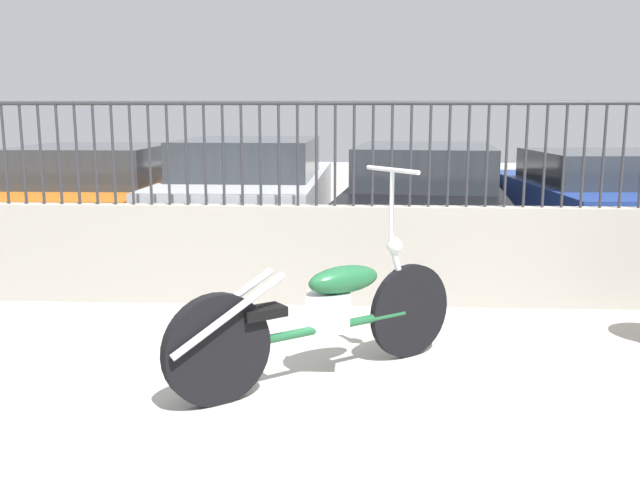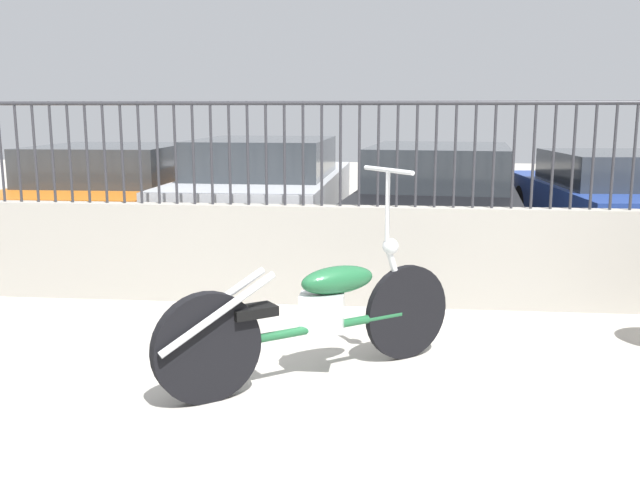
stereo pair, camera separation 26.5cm
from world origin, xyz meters
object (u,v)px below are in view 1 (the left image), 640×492
(car_silver, at_px, (252,193))
(motorcycle_green, at_px, (311,316))
(car_blue, at_px, (597,196))
(car_orange, at_px, (98,194))
(car_black, at_px, (424,196))

(car_silver, bearing_deg, motorcycle_green, -166.04)
(car_blue, bearing_deg, motorcycle_green, 141.66)
(car_orange, distance_m, car_black, 4.13)
(car_orange, relative_size, car_blue, 1.01)
(car_orange, relative_size, car_silver, 0.94)
(car_silver, relative_size, car_black, 0.92)
(car_blue, bearing_deg, car_orange, 89.23)
(car_orange, bearing_deg, motorcycle_green, -147.46)
(motorcycle_green, bearing_deg, car_orange, 86.94)
(motorcycle_green, height_order, car_blue, motorcycle_green)
(car_silver, distance_m, car_black, 2.12)
(car_orange, bearing_deg, car_black, -91.95)
(car_blue, bearing_deg, car_black, 96.81)
(motorcycle_green, relative_size, car_silver, 0.41)
(car_orange, xyz_separation_m, car_blue, (6.37, 0.37, -0.03))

